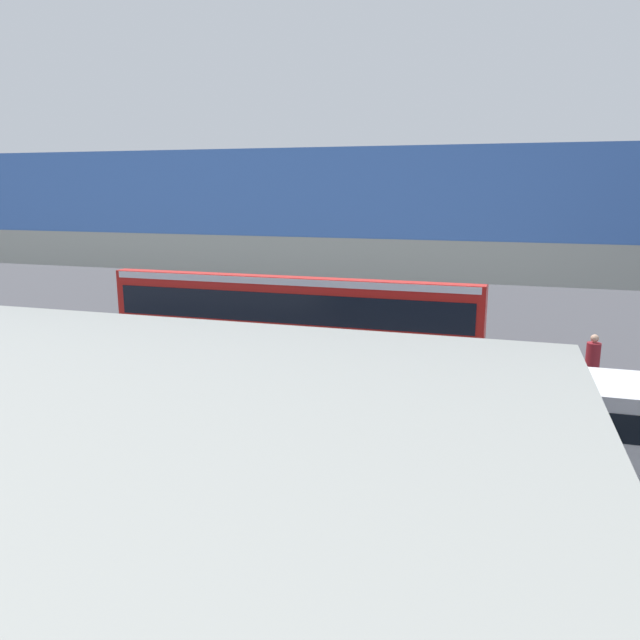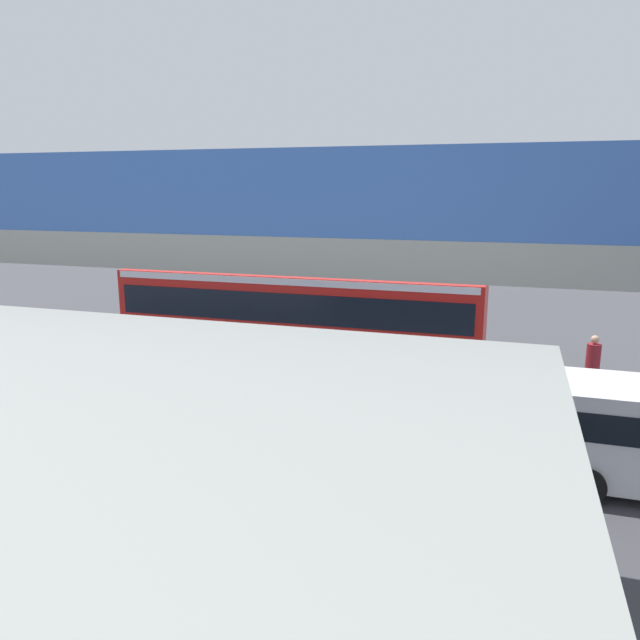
{
  "view_description": "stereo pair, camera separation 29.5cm",
  "coord_description": "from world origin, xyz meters",
  "views": [
    {
      "loc": [
        -4.72,
        18.08,
        5.75
      ],
      "look_at": [
        0.74,
        -0.04,
        1.6
      ],
      "focal_mm": 34.02,
      "sensor_mm": 36.0,
      "label": 1
    },
    {
      "loc": [
        -5.01,
        17.99,
        5.75
      ],
      "look_at": [
        0.74,
        -0.04,
        1.6
      ],
      "focal_mm": 34.02,
      "sensor_mm": 36.0,
      "label": 2
    }
  ],
  "objects": [
    {
      "name": "ground",
      "position": [
        0.0,
        0.0,
        0.0
      ],
      "size": [
        80.0,
        80.0,
        0.0
      ],
      "primitive_type": "plane",
      "color": "#424247"
    },
    {
      "name": "city_bus",
      "position": [
        1.38,
        0.21,
        1.88
      ],
      "size": [
        11.54,
        2.85,
        3.15
      ],
      "color": "red",
      "rests_on": "ground"
    },
    {
      "name": "pedestrian",
      "position": [
        -7.31,
        0.38,
        0.89
      ],
      "size": [
        0.38,
        0.38,
        1.79
      ],
      "color": "#2D2D38",
      "rests_on": "ground"
    },
    {
      "name": "traffic_sign",
      "position": [
        -0.07,
        -4.47,
        1.89
      ],
      "size": [
        0.08,
        0.6,
        2.8
      ],
      "color": "slate",
      "rests_on": "ground"
    },
    {
      "name": "lane_dash_leftmost",
      "position": [
        -4.0,
        -2.46,
        0.0
      ],
      "size": [
        2.0,
        0.2,
        0.01
      ],
      "primitive_type": "cube",
      "color": "silver",
      "rests_on": "ground"
    },
    {
      "name": "lane_dash_left",
      "position": [
        0.0,
        -2.46,
        0.0
      ],
      "size": [
        2.0,
        0.2,
        0.01
      ],
      "primitive_type": "cube",
      "color": "silver",
      "rests_on": "ground"
    },
    {
      "name": "lane_dash_centre",
      "position": [
        4.0,
        -2.46,
        0.0
      ],
      "size": [
        2.0,
        0.2,
        0.01
      ],
      "primitive_type": "cube",
      "color": "silver",
      "rests_on": "ground"
    },
    {
      "name": "pedestrian_overpass",
      "position": [
        0.0,
        9.44,
        4.58
      ],
      "size": [
        29.57,
        2.6,
        6.23
      ],
      "color": "gray",
      "rests_on": "ground"
    },
    {
      "name": "station_building",
      "position": [
        -1.01,
        14.18,
        2.1
      ],
      "size": [
        9.0,
        5.04,
        4.2
      ],
      "color": "gray",
      "rests_on": "ground"
    }
  ]
}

